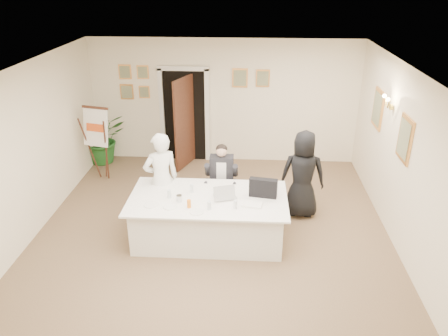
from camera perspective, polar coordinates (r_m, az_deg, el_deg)
name	(u,v)px	position (r m, az deg, el deg)	size (l,w,h in m)	color
floor	(211,242)	(7.34, -1.69, -9.68)	(7.00, 7.00, 0.00)	brown
ceiling	(209,74)	(6.21, -2.02, 12.17)	(6.00, 7.00, 0.02)	white
wall_back	(224,102)	(9.94, 0.01, 8.65)	(6.00, 0.10, 2.80)	white
wall_left	(19,161)	(7.54, -25.19, 0.87)	(0.10, 7.00, 2.80)	white
wall_right	(411,171)	(7.06, 23.21, -0.32)	(0.10, 7.00, 2.80)	white
doorway	(185,119)	(9.97, -5.16, 6.44)	(1.14, 0.86, 2.20)	black
pictures_back_wall	(188,82)	(9.88, -4.73, 11.16)	(3.40, 0.06, 0.80)	#E39D4D
pictures_right_wall	(390,122)	(7.99, 20.82, 5.60)	(0.06, 2.20, 0.80)	#E39D4D
wall_sconce	(389,102)	(7.87, 20.71, 8.03)	(0.20, 0.30, 0.24)	gold
conference_table	(208,218)	(7.24, -2.05, -6.52)	(2.55, 1.37, 0.78)	white
seated_man	(222,179)	(7.89, -0.32, -1.45)	(0.57, 0.61, 1.34)	black
flip_chart	(101,147)	(9.50, -15.82, 2.67)	(0.57, 0.41, 1.58)	#331910
standing_man	(161,179)	(7.56, -8.17, -1.47)	(0.61, 0.40, 1.68)	white
standing_woman	(303,175)	(7.87, 10.24, -0.85)	(0.79, 0.51, 1.61)	black
potted_palm	(102,138)	(10.44, -15.67, 3.76)	(1.04, 0.91, 1.16)	#1D581F
laptop	(225,189)	(7.00, 0.11, -2.80)	(0.35, 0.36, 0.28)	#B7BABC
laptop_bag	(263,188)	(7.03, 5.14, -2.60)	(0.45, 0.12, 0.31)	black
paper_stack	(252,204)	(6.84, 3.69, -4.73)	(0.32, 0.22, 0.03)	white
plate_left	(151,205)	(6.92, -9.47, -4.75)	(0.24, 0.24, 0.01)	white
plate_mid	(170,207)	(6.83, -7.03, -5.02)	(0.23, 0.23, 0.01)	white
plate_near	(197,212)	(6.65, -3.58, -5.73)	(0.22, 0.22, 0.01)	white
glass_a	(169,194)	(7.06, -7.17, -3.38)	(0.06, 0.06, 0.14)	silver
glass_b	(209,206)	(6.68, -1.95, -4.92)	(0.06, 0.06, 0.14)	silver
glass_c	(235,204)	(6.71, 1.51, -4.78)	(0.06, 0.06, 0.14)	silver
glass_d	(192,188)	(7.20, -4.25, -2.68)	(0.06, 0.06, 0.14)	silver
oj_glass	(189,204)	(6.76, -4.60, -4.68)	(0.06, 0.06, 0.13)	orange
steel_jug	(179,198)	(6.94, -5.87, -3.97)	(0.09, 0.09, 0.11)	silver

